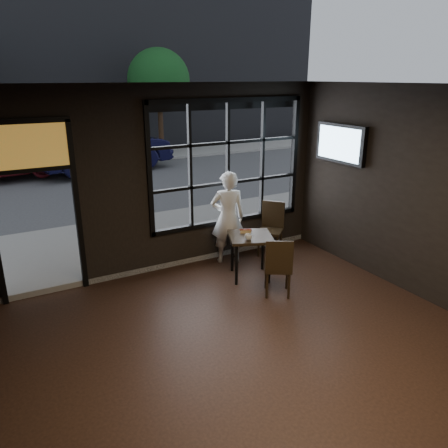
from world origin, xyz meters
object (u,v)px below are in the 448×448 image
chair_near (278,266)px  navy_car (104,147)px  man (228,217)px  cafe_table (250,256)px

chair_near → navy_car: (0.04, 10.60, 0.41)m
chair_near → man: (-0.05, 1.50, 0.37)m
cafe_table → man: 0.91m
chair_near → navy_car: size_ratio=0.20×
man → navy_car: size_ratio=0.36×
cafe_table → chair_near: size_ratio=0.79×
cafe_table → chair_near: chair_near is taller
chair_near → man: 1.55m
chair_near → navy_car: navy_car is taller
cafe_table → chair_near: 0.74m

